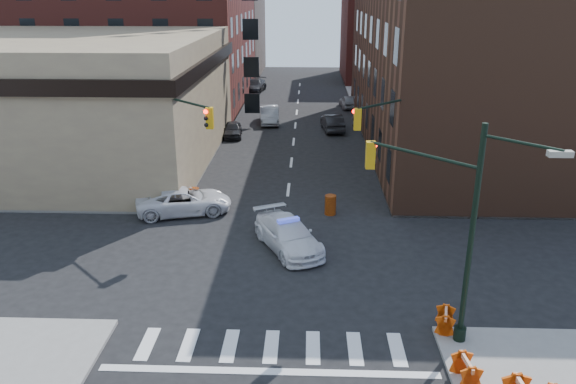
# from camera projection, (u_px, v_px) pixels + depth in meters

# --- Properties ---
(ground) EXTENTS (140.00, 140.00, 0.00)m
(ground) POSITION_uv_depth(u_px,v_px,m) (281.00, 261.00, 26.56)
(ground) COLOR black
(ground) RESTS_ON ground
(sidewalk_nw) EXTENTS (34.00, 54.50, 0.15)m
(sidewalk_nw) POSITION_uv_depth(u_px,v_px,m) (75.00, 112.00, 58.10)
(sidewalk_nw) COLOR gray
(sidewalk_nw) RESTS_ON ground
(sidewalk_ne) EXTENTS (34.00, 54.50, 0.15)m
(sidewalk_ne) POSITION_uv_depth(u_px,v_px,m) (524.00, 116.00, 56.49)
(sidewalk_ne) COLOR gray
(sidewalk_ne) RESTS_ON ground
(bank_building) EXTENTS (22.00, 22.00, 9.00)m
(bank_building) POSITION_uv_depth(u_px,v_px,m) (60.00, 99.00, 41.12)
(bank_building) COLOR #958562
(bank_building) RESTS_ON ground
(commercial_row_ne) EXTENTS (14.00, 34.00, 14.00)m
(commercial_row_ne) POSITION_uv_depth(u_px,v_px,m) (456.00, 57.00, 44.85)
(commercial_row_ne) COLOR #4E2F1F
(commercial_row_ne) RESTS_ON ground
(filler_nw) EXTENTS (20.00, 18.00, 16.00)m
(filler_nw) POSITION_uv_depth(u_px,v_px,m) (193.00, 19.00, 82.63)
(filler_nw) COLOR brown
(filler_nw) RESTS_ON ground
(filler_ne) EXTENTS (16.00, 16.00, 12.00)m
(filler_ne) POSITION_uv_depth(u_px,v_px,m) (401.00, 35.00, 78.51)
(filler_ne) COLOR maroon
(filler_ne) RESTS_ON ground
(signal_pole_se) EXTENTS (5.40, 5.27, 8.00)m
(signal_pole_se) POSITION_uv_depth(u_px,v_px,m) (445.00, 217.00, 19.58)
(signal_pole_se) COLOR black
(signal_pole_se) RESTS_ON sidewalk_se
(signal_pole_nw) EXTENTS (3.58, 3.67, 8.00)m
(signal_pole_nw) POSITION_uv_depth(u_px,v_px,m) (177.00, 142.00, 30.29)
(signal_pole_nw) COLOR black
(signal_pole_nw) RESTS_ON sidewalk_nw
(signal_pole_ne) EXTENTS (3.67, 3.58, 8.00)m
(signal_pole_ne) POSITION_uv_depth(u_px,v_px,m) (394.00, 144.00, 29.90)
(signal_pole_ne) COLOR black
(signal_pole_ne) RESTS_ON sidewalk_ne
(tree_ne_near) EXTENTS (3.00, 3.00, 4.85)m
(tree_ne_near) POSITION_uv_depth(u_px,v_px,m) (380.00, 93.00, 49.53)
(tree_ne_near) COLOR black
(tree_ne_near) RESTS_ON sidewalk_ne
(tree_ne_far) EXTENTS (3.00, 3.00, 4.85)m
(tree_ne_far) POSITION_uv_depth(u_px,v_px,m) (371.00, 79.00, 57.05)
(tree_ne_far) COLOR black
(tree_ne_far) RESTS_ON sidewalk_ne
(police_car) EXTENTS (4.13, 5.53, 1.49)m
(police_car) POSITION_uv_depth(u_px,v_px,m) (288.00, 235.00, 27.56)
(police_car) COLOR white
(police_car) RESTS_ON ground
(pickup) EXTENTS (5.81, 3.78, 1.49)m
(pickup) POSITION_uv_depth(u_px,v_px,m) (184.00, 201.00, 31.95)
(pickup) COLOR silver
(pickup) RESTS_ON ground
(parked_car_wnear) EXTENTS (1.88, 3.93, 1.30)m
(parked_car_wnear) POSITION_uv_depth(u_px,v_px,m) (233.00, 129.00, 48.60)
(parked_car_wnear) COLOR black
(parked_car_wnear) RESTS_ON ground
(parked_car_wfar) EXTENTS (2.12, 5.02, 1.61)m
(parked_car_wfar) POSITION_uv_depth(u_px,v_px,m) (269.00, 115.00, 53.49)
(parked_car_wfar) COLOR gray
(parked_car_wfar) RESTS_ON ground
(parked_car_wdeep) EXTENTS (2.81, 5.53, 1.54)m
(parked_car_wdeep) POSITION_uv_depth(u_px,v_px,m) (255.00, 86.00, 69.96)
(parked_car_wdeep) COLOR black
(parked_car_wdeep) RESTS_ON ground
(parked_car_enear) EXTENTS (2.16, 4.75, 1.51)m
(parked_car_enear) POSITION_uv_depth(u_px,v_px,m) (332.00, 123.00, 50.64)
(parked_car_enear) COLOR black
(parked_car_enear) RESTS_ON ground
(parked_car_efar) EXTENTS (1.97, 4.13, 1.36)m
(parked_car_efar) POSITION_uv_depth(u_px,v_px,m) (348.00, 102.00, 60.47)
(parked_car_efar) COLOR #92969A
(parked_car_efar) RESTS_ON ground
(pedestrian_a) EXTENTS (0.79, 0.73, 1.81)m
(pedestrian_a) POSITION_uv_depth(u_px,v_px,m) (143.00, 177.00, 35.01)
(pedestrian_a) COLOR black
(pedestrian_a) RESTS_ON sidewalk_nw
(pedestrian_b) EXTENTS (1.02, 0.92, 1.73)m
(pedestrian_b) POSITION_uv_depth(u_px,v_px,m) (120.00, 194.00, 32.18)
(pedestrian_b) COLOR black
(pedestrian_b) RESTS_ON sidewalk_nw
(pedestrian_c) EXTENTS (1.22, 1.00, 1.95)m
(pedestrian_c) POSITION_uv_depth(u_px,v_px,m) (96.00, 174.00, 35.42)
(pedestrian_c) COLOR #1D232C
(pedestrian_c) RESTS_ON sidewalk_nw
(barrel_road) EXTENTS (0.78, 0.78, 1.14)m
(barrel_road) POSITION_uv_depth(u_px,v_px,m) (330.00, 205.00, 31.86)
(barrel_road) COLOR red
(barrel_road) RESTS_ON ground
(barrel_bank) EXTENTS (0.63, 0.63, 1.00)m
(barrel_bank) POSITION_uv_depth(u_px,v_px,m) (195.00, 196.00, 33.42)
(barrel_bank) COLOR #DE5D0A
(barrel_bank) RESTS_ON ground
(barricade_se_a) EXTENTS (0.77, 1.16, 0.80)m
(barricade_se_a) POSITION_uv_depth(u_px,v_px,m) (445.00, 320.00, 20.79)
(barricade_se_a) COLOR red
(barricade_se_a) RESTS_ON sidewalk_se
(barricade_se_b) EXTENTS (0.68, 1.17, 0.84)m
(barricade_se_b) POSITION_uv_depth(u_px,v_px,m) (466.00, 371.00, 18.02)
(barricade_se_b) COLOR #DB4F0A
(barricade_se_b) RESTS_ON sidewalk_se
(barricade_nw_a) EXTENTS (1.20, 0.61, 0.90)m
(barricade_nw_a) POSITION_uv_depth(u_px,v_px,m) (132.00, 190.00, 34.20)
(barricade_nw_a) COLOR red
(barricade_nw_a) RESTS_ON sidewalk_nw
(barricade_nw_b) EXTENTS (1.23, 0.78, 0.86)m
(barricade_nw_b) POSITION_uv_depth(u_px,v_px,m) (78.00, 201.00, 32.38)
(barricade_nw_b) COLOR red
(barricade_nw_b) RESTS_ON sidewalk_nw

